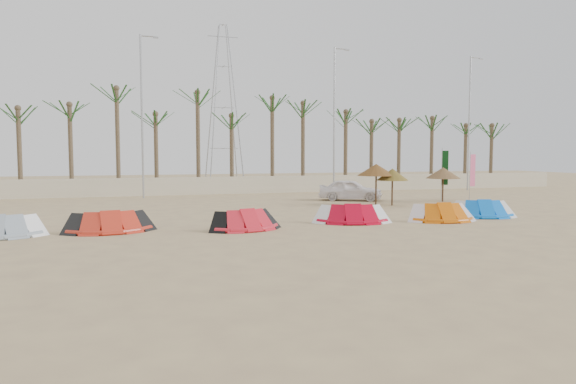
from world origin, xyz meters
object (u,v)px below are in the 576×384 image
object	(u,v)px
kite_red_left	(110,221)
kite_orange	(439,212)
kite_red_mid	(245,219)
parasol_left	(376,170)
kite_blue	(479,208)
kite_red_right	(349,213)
parasol_mid	(392,175)
car	(351,190)
parasol_right	(443,173)

from	to	relation	value
kite_red_left	kite_orange	size ratio (longest dim) A/B	1.09
kite_red_mid	parasol_left	xyz separation A→B (m)	(9.55, 7.23, 1.67)
kite_blue	parasol_left	xyz separation A→B (m)	(-2.18, 6.59, 1.67)
kite_red_left	kite_red_right	xyz separation A→B (m)	(10.08, -0.33, -0.00)
kite_red_left	kite_red_mid	bearing A→B (deg)	-11.06
kite_red_right	parasol_mid	world-z (taller)	parasol_mid
kite_red_mid	kite_red_right	distance (m)	4.95
parasol_left	car	bearing A→B (deg)	93.94
kite_red_left	kite_blue	bearing A→B (deg)	-1.25
parasol_right	car	world-z (taller)	parasol_right
kite_red_mid	parasol_mid	distance (m)	12.44
kite_blue	car	size ratio (longest dim) A/B	0.82
kite_red_mid	kite_blue	distance (m)	11.74
kite_blue	car	bearing A→B (deg)	103.80
kite_red_mid	kite_blue	bearing A→B (deg)	3.14
kite_red_mid	parasol_mid	size ratio (longest dim) A/B	1.47
kite_red_left	kite_red_right	size ratio (longest dim) A/B	0.98
parasol_mid	kite_red_mid	bearing A→B (deg)	-146.92
kite_red_mid	parasol_left	world-z (taller)	parasol_left
kite_orange	kite_blue	distance (m)	2.82
kite_red_right	kite_blue	bearing A→B (deg)	-0.34
parasol_right	kite_orange	bearing A→B (deg)	-124.98
kite_red_left	parasol_mid	bearing A→B (deg)	20.25
parasol_left	kite_red_right	bearing A→B (deg)	-125.36
kite_red_mid	kite_blue	world-z (taller)	same
car	kite_red_left	bearing A→B (deg)	152.00
kite_red_left	kite_blue	distance (m)	16.91
kite_orange	car	world-z (taller)	car
kite_red_mid	kite_orange	world-z (taller)	same
parasol_mid	car	bearing A→B (deg)	105.73
kite_red_left	kite_orange	xyz separation A→B (m)	(14.18, -1.09, -0.00)
parasol_mid	car	size ratio (longest dim) A/B	0.54
parasol_left	parasol_mid	size ratio (longest dim) A/B	1.12
kite_orange	kite_blue	bearing A→B (deg)	14.84
kite_orange	kite_red_mid	bearing A→B (deg)	179.50
kite_red_right	car	size ratio (longest dim) A/B	0.87
car	kite_red_right	bearing A→B (deg)	-175.39
parasol_left	parasol_mid	bearing A→B (deg)	-30.86
kite_red_left	kite_red_mid	size ratio (longest dim) A/B	1.08
kite_orange	parasol_left	xyz separation A→B (m)	(0.55, 7.31, 1.67)
kite_orange	parasol_mid	distance (m)	7.10
kite_red_mid	car	xyz separation A→B (m)	(9.33, 10.40, 0.28)
kite_red_mid	parasol_right	xyz separation A→B (m)	(14.59, 7.91, 1.41)
kite_red_right	parasol_left	world-z (taller)	parasol_left
kite_red_left	parasol_mid	xyz separation A→B (m)	(15.54, 5.73, 1.40)
parasol_left	car	world-z (taller)	parasol_left
kite_red_left	kite_red_mid	world-z (taller)	same
parasol_mid	parasol_right	world-z (taller)	same
kite_orange	parasol_right	xyz separation A→B (m)	(5.59, 7.99, 1.41)
kite_orange	parasol_left	bearing A→B (deg)	85.70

